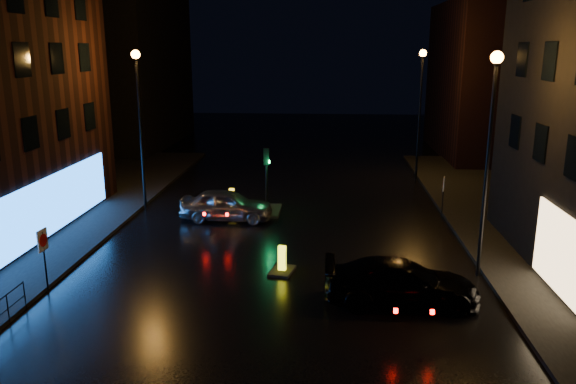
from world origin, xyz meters
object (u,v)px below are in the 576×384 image
road_sign_right (444,187)px  bollard_near (282,266)px  silver_hatchback (226,205)px  bollard_far (232,202)px  traffic_signal (267,203)px  dark_sedan (402,283)px  road_sign_left (43,246)px

road_sign_right → bollard_near: bearing=60.2°
silver_hatchback → bollard_far: silver_hatchback is taller
traffic_signal → dark_sedan: (5.76, -10.67, 0.26)m
bollard_near → bollard_far: 9.96m
traffic_signal → road_sign_left: 12.66m
bollard_far → road_sign_left: road_sign_left is taller
dark_sedan → silver_hatchback: bearing=39.8°
road_sign_left → bollard_far: bearing=72.6°
traffic_signal → bollard_far: traffic_signal is taller
dark_sedan → bollard_far: size_ratio=4.47×
traffic_signal → dark_sedan: 12.12m
silver_hatchback → bollard_near: 7.47m
road_sign_left → road_sign_right: size_ratio=1.11×
silver_hatchback → road_sign_left: bearing=153.1°
traffic_signal → road_sign_left: (-6.70, -10.67, 1.26)m
silver_hatchback → road_sign_right: 11.07m
traffic_signal → road_sign_left: size_ratio=1.46×
bollard_near → road_sign_left: 8.68m
bollard_near → bollard_far: size_ratio=1.18×
traffic_signal → dark_sedan: size_ratio=0.66×
bollard_near → dark_sedan: bearing=-17.6°
silver_hatchback → road_sign_right: bearing=-82.6°
bollard_far → silver_hatchback: bearing=-81.0°
bollard_far → road_sign_left: 12.74m
silver_hatchback → bollard_near: bearing=-152.2°
silver_hatchback → bollard_near: size_ratio=3.36×
dark_sedan → road_sign_right: (3.34, 10.34, 0.83)m
silver_hatchback → dark_sedan: size_ratio=0.89×
dark_sedan → road_sign_left: size_ratio=2.22×
traffic_signal → bollard_near: traffic_signal is taller
dark_sedan → bollard_near: size_ratio=3.80×
road_sign_left → traffic_signal: bearing=62.0°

